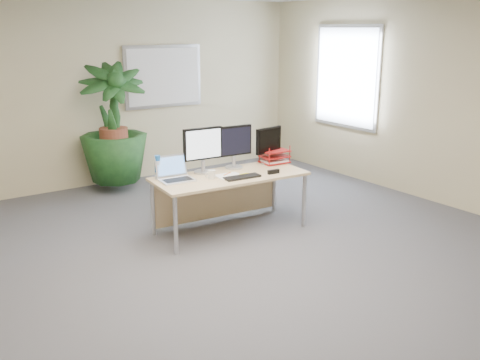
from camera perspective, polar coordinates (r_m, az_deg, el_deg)
floor at (r=4.97m, az=1.11°, el=-11.25°), size 8.00×8.00×0.00m
back_wall at (r=8.06m, az=-15.93°, el=8.76°), size 7.00×0.04×2.70m
whiteboard at (r=8.48m, az=-8.16°, el=10.88°), size 1.30×0.04×0.95m
window at (r=8.47m, az=11.29°, el=10.74°), size 0.04×1.30×1.55m
desk at (r=6.16m, az=-1.50°, el=-0.50°), size 1.79×0.86×0.67m
floor_plant at (r=7.78m, az=-13.28°, el=4.22°), size 0.99×0.99×1.50m
monitor_left at (r=6.07m, az=-3.98°, el=3.50°), size 0.47×0.21×0.52m
monitor_right at (r=6.27m, az=-0.65°, el=3.85°), size 0.46×0.21×0.51m
monitor_dark at (r=6.50m, az=3.07°, el=3.96°), size 0.40×0.18×0.45m
laptop at (r=5.87m, az=-6.97°, el=0.61°), size 0.38×0.34×0.26m
keyboard at (r=5.91m, az=0.24°, el=0.32°), size 0.43×0.17×0.02m
coffee_mug at (r=5.89m, az=-3.08°, el=0.60°), size 0.12×0.08×0.10m
spiral_notebook at (r=5.98m, az=-1.19°, el=0.45°), size 0.29×0.23×0.01m
orange_pen at (r=6.03m, az=-1.37°, el=0.67°), size 0.14×0.07×0.01m
yellow_highlighter at (r=6.05m, az=0.40°, el=0.64°), size 0.12×0.02×0.02m
water_bottle at (r=5.91m, az=-8.76°, el=1.29°), size 0.07×0.07×0.27m
letter_tray at (r=6.58m, az=3.70°, el=2.42°), size 0.35×0.27×0.15m
stapler at (r=6.10m, az=3.59°, el=0.89°), size 0.15×0.05×0.05m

